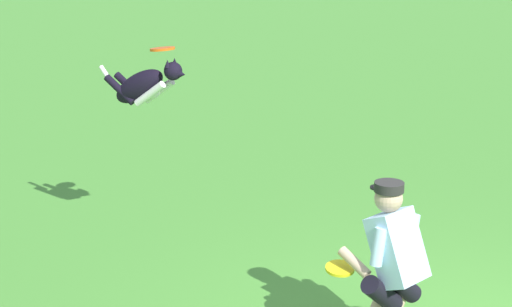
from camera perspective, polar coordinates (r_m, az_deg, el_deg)
The scene contains 4 objects.
person at distance 6.36m, azimuth 9.25°, elevation -7.19°, with size 0.70×0.53×1.29m.
dog at distance 7.94m, azimuth -7.62°, elevation 4.61°, with size 0.75×0.77×0.55m.
frisbee_flying at distance 7.77m, azimuth -6.37°, elevation 7.07°, with size 0.23×0.23×0.02m, color #EA5913.
frisbee_held at distance 6.40m, azimuth 5.72°, elevation -7.77°, with size 0.22×0.22×0.02m, color yellow.
Camera 1 is at (3.08, 4.68, 3.23)m, focal length 58.91 mm.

